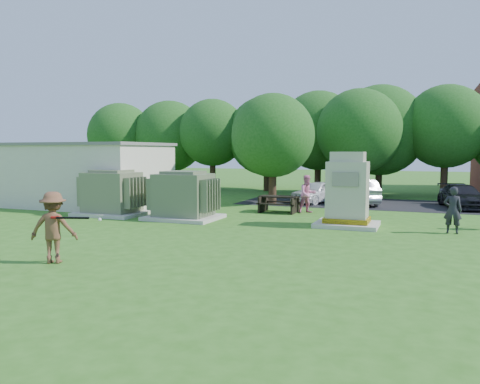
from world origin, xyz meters
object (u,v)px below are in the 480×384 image
at_px(transformer_left, 112,194).
at_px(batter, 54,227).
at_px(transformer_right, 184,197).
at_px(generator_cabinet, 347,194).
at_px(car_white, 318,192).
at_px(car_dark, 462,196).
at_px(car_silver_a, 360,192).
at_px(picnic_table, 279,202).
at_px(person_at_picnic, 308,194).
at_px(person_by_generator, 453,210).

height_order(transformer_left, batter, transformer_left).
distance_m(transformer_right, generator_cabinet, 6.88).
distance_m(car_white, car_dark, 7.44).
relative_size(generator_cabinet, batter, 1.55).
bearing_deg(car_silver_a, transformer_right, 35.84).
bearing_deg(generator_cabinet, car_silver_a, 93.61).
height_order(transformer_left, car_dark, transformer_left).
distance_m(picnic_table, person_at_picnic, 1.41).
bearing_deg(car_white, person_by_generator, -27.52).
distance_m(generator_cabinet, batter, 10.80).
distance_m(transformer_right, picnic_table, 4.85).
bearing_deg(generator_cabinet, transformer_left, -177.00).
height_order(batter, car_white, batter).
relative_size(generator_cabinet, person_at_picnic, 1.61).
distance_m(person_at_picnic, car_dark, 8.42).
distance_m(transformer_left, car_white, 11.45).
height_order(transformer_right, car_white, transformer_right).
bearing_deg(car_dark, car_silver_a, 167.12).
xyz_separation_m(transformer_left, car_white, (7.73, 8.43, -0.35)).
bearing_deg(transformer_left, batter, -62.42).
xyz_separation_m(picnic_table, person_by_generator, (7.38, -3.31, 0.35)).
xyz_separation_m(picnic_table, person_at_picnic, (1.31, 0.35, 0.41)).
relative_size(transformer_left, picnic_table, 1.63).
height_order(picnic_table, person_by_generator, person_by_generator).
relative_size(generator_cabinet, person_by_generator, 1.73).
distance_m(person_by_generator, car_dark, 8.41).
bearing_deg(transformer_right, transformer_left, 180.00).
height_order(picnic_table, batter, batter).
bearing_deg(person_by_generator, transformer_left, 4.88).
xyz_separation_m(generator_cabinet, car_white, (-2.82, 7.88, -0.64)).
bearing_deg(picnic_table, car_white, 79.97).
bearing_deg(picnic_table, person_by_generator, -24.14).
bearing_deg(car_white, transformer_right, -91.94).
xyz_separation_m(transformer_right, car_white, (4.03, 8.43, -0.35)).
bearing_deg(transformer_left, generator_cabinet, 3.00).
xyz_separation_m(person_at_picnic, car_white, (-0.46, 4.45, -0.27)).
relative_size(person_by_generator, car_silver_a, 0.40).
xyz_separation_m(transformer_left, car_dark, (15.17, 8.68, -0.37)).
bearing_deg(transformer_right, car_dark, 37.11).
height_order(person_by_generator, car_white, person_by_generator).
relative_size(person_at_picnic, car_white, 0.49).
relative_size(transformer_right, picnic_table, 1.63).
bearing_deg(generator_cabinet, person_at_picnic, 124.57).
height_order(transformer_left, car_white, transformer_left).
xyz_separation_m(transformer_left, transformer_right, (3.70, 0.00, 0.00)).
distance_m(transformer_right, car_dark, 14.38).
bearing_deg(transformer_left, transformer_right, 0.00).
bearing_deg(picnic_table, batter, -102.19).
bearing_deg(picnic_table, generator_cabinet, -39.99).
distance_m(person_by_generator, car_silver_a, 9.35).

